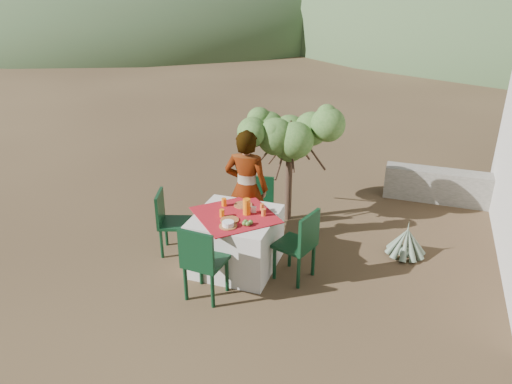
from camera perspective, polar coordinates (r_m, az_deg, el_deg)
ground at (r=6.68m, az=-8.99°, el=-8.99°), size 160.00×160.00×0.00m
table at (r=6.54m, az=-2.33°, el=-5.58°), size 1.30×1.30×0.76m
chair_far at (r=7.37m, az=0.44°, el=-1.17°), size 0.44×0.44×0.83m
chair_near at (r=5.86m, az=-6.20°, el=-7.77°), size 0.48×0.48×0.97m
chair_left at (r=6.90m, az=-9.92°, el=-3.11°), size 0.52×0.52×0.90m
chair_right at (r=6.21m, az=5.08°, el=-5.78°), size 0.55×0.55×0.95m
person at (r=6.88m, az=-1.10°, el=0.38°), size 0.64×0.45×1.69m
shrub_tree at (r=7.46m, az=4.37°, el=5.91°), size 1.39×1.36×1.63m
agave at (r=7.16m, az=16.80°, el=-5.52°), size 0.55×0.55×0.58m
stone_wall at (r=8.97m, az=22.79°, el=0.32°), size 2.60×0.35×0.55m
hill_near_left at (r=40.75m, az=-12.47°, el=18.65°), size 40.00×40.00×16.00m
hill_far_center at (r=57.40m, az=12.90°, el=20.11°), size 60.00×60.00×24.00m
plate_far at (r=6.59m, az=-1.48°, el=-1.49°), size 0.25×0.25×0.01m
plate_near at (r=6.21m, az=-3.04°, el=-3.22°), size 0.23×0.23×0.01m
glass_far at (r=6.57m, az=-3.68°, el=-1.16°), size 0.07×0.07×0.11m
glass_near at (r=6.29m, az=-3.91°, el=-2.41°), size 0.06×0.06×0.10m
juice_pitcher at (r=6.31m, az=-1.07°, el=-1.69°), size 0.10×0.10×0.21m
bowl_plate at (r=6.07m, az=-3.21°, el=-3.91°), size 0.22×0.22×0.01m
white_bowl at (r=6.06m, az=-3.21°, el=-3.63°), size 0.15×0.15×0.05m
jar_left at (r=6.30m, az=0.87°, el=-2.33°), size 0.06×0.06×0.09m
jar_right at (r=6.45m, az=0.71°, el=-1.71°), size 0.05×0.05×0.09m
napkin_holder at (r=6.39m, az=-0.26°, el=-2.02°), size 0.07×0.05×0.08m
fruit_cluster at (r=6.08m, az=-1.02°, el=-3.54°), size 0.12×0.11×0.06m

